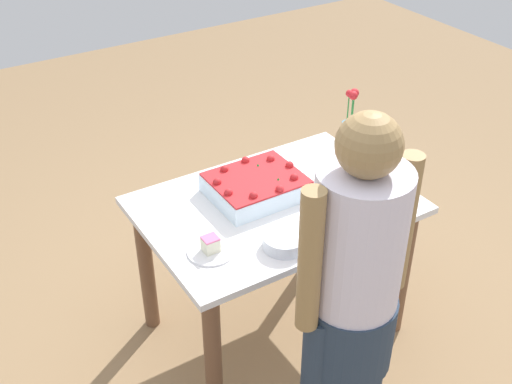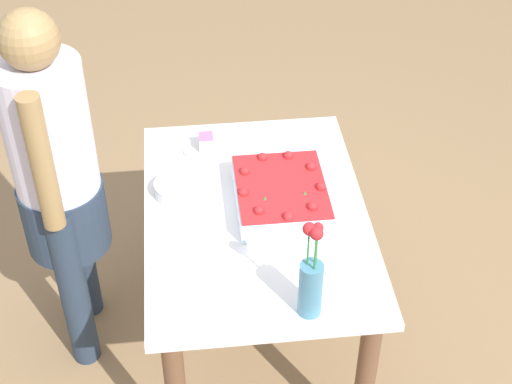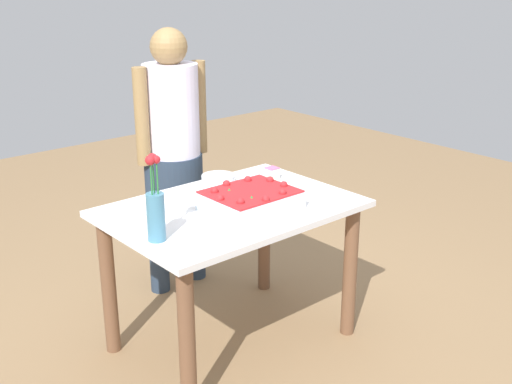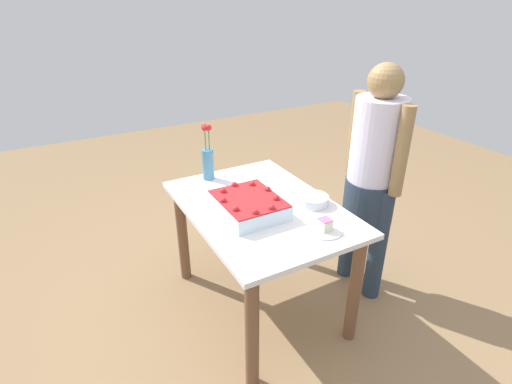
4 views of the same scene
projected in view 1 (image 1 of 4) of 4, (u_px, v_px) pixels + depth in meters
name	position (u px, v px, depth m)	size (l,w,h in m)	color
ground_plane	(273.00, 325.00, 3.16)	(8.00, 8.00, 0.00)	#91714D
dining_table	(275.00, 228.00, 2.83)	(1.14, 0.80, 0.73)	white
sheet_cake	(256.00, 186.00, 2.78)	(0.39, 0.32, 0.11)	white
serving_plate_with_slice	(211.00, 248.00, 2.46)	(0.18, 0.18, 0.07)	white
cake_knife	(356.00, 194.00, 2.80)	(0.21, 0.02, 0.00)	silver
flower_vase	(349.00, 135.00, 2.97)	(0.07, 0.07, 0.37)	teal
fruit_bowl	(285.00, 241.00, 2.48)	(0.17, 0.17, 0.05)	silver
person_standing	(353.00, 286.00, 2.12)	(0.45, 0.31, 1.49)	#27364A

